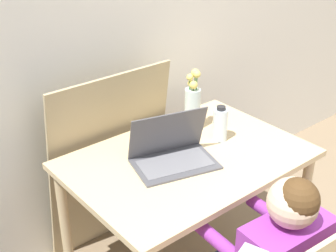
# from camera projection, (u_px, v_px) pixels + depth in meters

# --- Properties ---
(wall_back) EXTENTS (6.40, 0.05, 2.50)m
(wall_back) POSITION_uv_depth(u_px,v_px,m) (153.00, 10.00, 2.51)
(wall_back) COLOR white
(wall_back) RESTS_ON ground_plane
(dining_table) EXTENTS (1.11, 0.76, 0.72)m
(dining_table) POSITION_uv_depth(u_px,v_px,m) (188.00, 173.00, 2.23)
(dining_table) COLOR #D6B784
(dining_table) RESTS_ON ground_plane
(person_seated) EXTENTS (0.38, 0.44, 0.97)m
(person_seated) POSITION_uv_depth(u_px,v_px,m) (274.00, 251.00, 1.78)
(person_seated) COLOR purple
(person_seated) RESTS_ON ground_plane
(laptop) EXTENTS (0.42, 0.33, 0.24)m
(laptop) POSITION_uv_depth(u_px,v_px,m) (172.00, 151.00, 2.13)
(laptop) COLOR #4C4C51
(laptop) RESTS_ON dining_table
(flower_vase) EXTENTS (0.08, 0.08, 0.32)m
(flower_vase) POSITION_uv_depth(u_px,v_px,m) (193.00, 105.00, 2.38)
(flower_vase) COLOR silver
(flower_vase) RESTS_ON dining_table
(water_bottle) EXTENTS (0.07, 0.07, 0.18)m
(water_bottle) POSITION_uv_depth(u_px,v_px,m) (220.00, 124.00, 2.30)
(water_bottle) COLOR silver
(water_bottle) RESTS_ON dining_table
(cardboard_panel) EXTENTS (0.71, 0.16, 1.04)m
(cardboard_panel) POSITION_uv_depth(u_px,v_px,m) (110.00, 162.00, 2.52)
(cardboard_panel) COLOR tan
(cardboard_panel) RESTS_ON ground_plane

